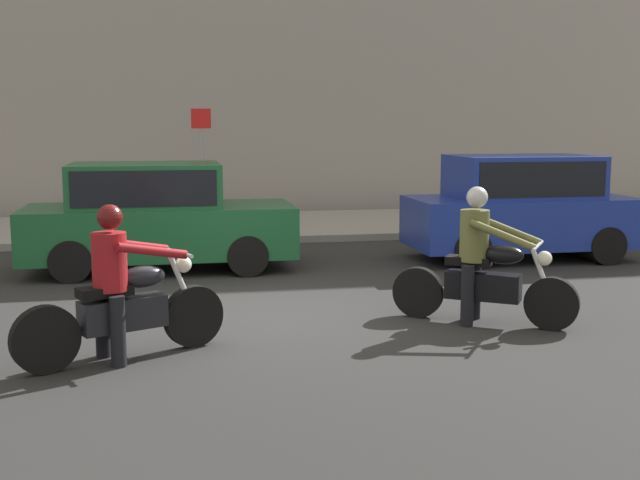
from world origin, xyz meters
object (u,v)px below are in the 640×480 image
(parked_sedan_forest_green, at_px, (155,216))
(parked_hatchback_cobalt_blue, at_px, (521,206))
(motorcycle_with_rider_crimson, at_px, (121,297))
(motorcycle_with_rider_olive, at_px, (483,269))
(street_sign_post, at_px, (202,153))

(parked_sedan_forest_green, xyz_separation_m, parked_hatchback_cobalt_blue, (6.20, -0.14, 0.06))
(motorcycle_with_rider_crimson, distance_m, parked_hatchback_cobalt_blue, 8.06)
(motorcycle_with_rider_olive, height_order, motorcycle_with_rider_crimson, motorcycle_with_rider_olive)
(motorcycle_with_rider_crimson, xyz_separation_m, parked_hatchback_cobalt_blue, (6.48, 4.79, 0.29))
(parked_hatchback_cobalt_blue, height_order, street_sign_post, street_sign_post)
(motorcycle_with_rider_crimson, distance_m, parked_sedan_forest_green, 4.94)
(street_sign_post, bearing_deg, parked_sedan_forest_green, -100.70)
(motorcycle_with_rider_olive, distance_m, parked_sedan_forest_green, 5.71)
(motorcycle_with_rider_olive, bearing_deg, street_sign_post, 106.58)
(motorcycle_with_rider_olive, bearing_deg, parked_hatchback_cobalt_blue, 59.80)
(motorcycle_with_rider_olive, distance_m, motorcycle_with_rider_crimson, 4.15)
(motorcycle_with_rider_crimson, height_order, parked_sedan_forest_green, parked_sedan_forest_green)
(motorcycle_with_rider_crimson, height_order, street_sign_post, street_sign_post)
(motorcycle_with_rider_olive, height_order, parked_sedan_forest_green, parked_sedan_forest_green)
(motorcycle_with_rider_crimson, relative_size, parked_hatchback_cobalt_blue, 0.53)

